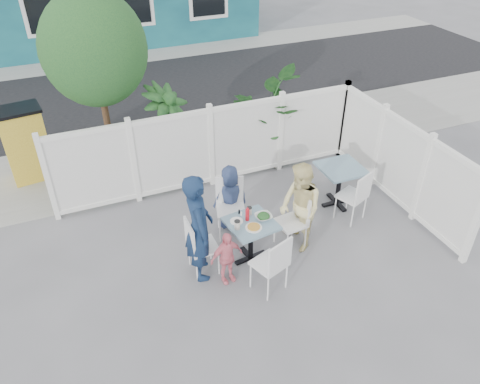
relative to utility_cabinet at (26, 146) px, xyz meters
name	(u,v)px	position (x,y,z in m)	size (l,w,h in m)	color
ground	(258,263)	(3.11, -4.00, -0.71)	(80.00, 80.00, 0.00)	slate
near_sidewalk	(186,151)	(3.11, -0.20, -0.71)	(24.00, 2.60, 0.01)	gray
street	(147,91)	(3.11, 3.50, -0.71)	(24.00, 5.00, 0.01)	black
far_sidewalk	(125,57)	(3.11, 6.60, -0.71)	(24.00, 1.60, 0.01)	gray
fence_back	(211,149)	(3.21, -1.60, 0.07)	(5.86, 0.08, 1.60)	white
fence_right	(399,164)	(6.11, -3.40, 0.07)	(0.08, 3.66, 1.60)	white
tree	(94,50)	(1.51, -0.70, 1.88)	(1.80, 1.62, 3.59)	#382316
utility_cabinet	(26,146)	(0.00, 0.00, 0.00)	(0.77, 0.55, 1.43)	gold
potted_shrub_a	(167,132)	(2.56, -0.90, 0.21)	(1.03, 1.03, 1.84)	#17401F
potted_shrub_b	(262,117)	(4.53, -1.00, 0.21)	(1.66, 1.44, 1.84)	#17401F
main_table	(251,231)	(3.04, -3.86, -0.15)	(0.78, 0.78, 0.73)	slate
spare_table	(340,176)	(5.11, -3.10, -0.11)	(0.75, 0.75, 0.78)	slate
chair_left	(198,243)	(2.21, -3.81, -0.16)	(0.42, 0.43, 0.95)	white
chair_right	(295,217)	(3.84, -3.80, -0.16)	(0.46, 0.47, 0.95)	white
chair_back	(230,202)	(3.01, -3.08, -0.12)	(0.57, 0.56, 1.01)	white
chair_near	(274,262)	(3.06, -4.60, -0.14)	(0.56, 0.55, 0.98)	white
chair_spare	(357,193)	(5.10, -3.63, -0.15)	(0.57, 0.56, 0.97)	white
man	(199,227)	(2.23, -3.84, 0.16)	(0.64, 0.42, 1.75)	#132646
woman	(300,208)	(3.88, -3.85, 0.04)	(0.73, 0.57, 1.51)	#E3C848
boy	(230,197)	(3.07, -2.94, -0.13)	(0.57, 0.37, 1.16)	navy
toddler	(227,258)	(2.53, -4.15, -0.27)	(0.52, 0.22, 0.89)	pink
plate_main	(254,228)	(3.02, -4.00, 0.02)	(0.25, 0.25, 0.02)	white
plate_side	(237,221)	(2.85, -3.75, 0.02)	(0.20, 0.20, 0.01)	white
salad_bowl	(263,217)	(3.25, -3.84, 0.05)	(0.25, 0.25, 0.06)	white
coffee_cup_a	(237,225)	(2.80, -3.91, 0.08)	(0.09, 0.09, 0.13)	beige
coffee_cup_b	(249,211)	(3.10, -3.66, 0.08)	(0.08, 0.08, 0.12)	beige
ketchup_bottle	(247,215)	(3.01, -3.78, 0.11)	(0.06, 0.06, 0.20)	red
salt_shaker	(241,214)	(2.97, -3.65, 0.05)	(0.03, 0.03, 0.07)	white
pepper_shaker	(239,212)	(2.96, -3.59, 0.05)	(0.03, 0.03, 0.07)	black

